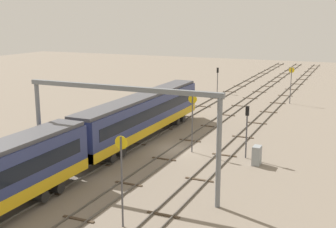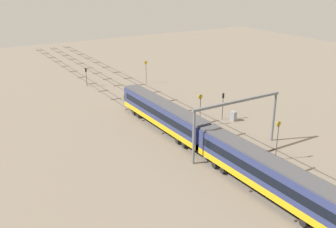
% 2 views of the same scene
% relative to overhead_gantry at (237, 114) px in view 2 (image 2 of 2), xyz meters
% --- Properties ---
extents(ground_plane, '(194.11, 194.11, 0.00)m').
position_rel_overhead_gantry_xyz_m(ground_plane, '(11.48, 0.07, -6.06)').
color(ground_plane, gray).
extents(track_near_foreground, '(178.11, 2.40, 0.16)m').
position_rel_overhead_gantry_xyz_m(track_near_foreground, '(11.48, -4.80, -5.99)').
color(track_near_foreground, '#59544C').
rests_on(track_near_foreground, ground).
extents(track_second_near, '(178.11, 2.40, 0.16)m').
position_rel_overhead_gantry_xyz_m(track_second_near, '(11.48, 0.07, -5.99)').
color(track_second_near, '#59544C').
rests_on(track_second_near, ground).
extents(track_with_train, '(178.11, 2.40, 0.16)m').
position_rel_overhead_gantry_xyz_m(track_with_train, '(11.48, 4.94, -5.99)').
color(track_with_train, '#59544C').
rests_on(track_with_train, ground).
extents(overhead_gantry, '(0.40, 16.06, 8.18)m').
position_rel_overhead_gantry_xyz_m(overhead_gantry, '(0.00, 0.00, 0.00)').
color(overhead_gantry, slate).
rests_on(overhead_gantry, ground).
extents(speed_sign_near_foreground, '(0.14, 0.87, 5.78)m').
position_rel_overhead_gantry_xyz_m(speed_sign_near_foreground, '(11.26, -1.53, -2.40)').
color(speed_sign_near_foreground, '#4C4C51').
rests_on(speed_sign_near_foreground, ground).
extents(speed_sign_mid_trackside, '(0.14, 0.83, 5.58)m').
position_rel_overhead_gantry_xyz_m(speed_sign_mid_trackside, '(40.55, -6.54, -2.56)').
color(speed_sign_mid_trackside, '#4C4C51').
rests_on(speed_sign_mid_trackside, ground).
extents(speed_sign_far_trackside, '(0.14, 0.86, 6.02)m').
position_rel_overhead_gantry_xyz_m(speed_sign_far_trackside, '(-5.28, -3.10, -2.28)').
color(speed_sign_far_trackside, '#4C4C51').
rests_on(speed_sign_far_trackside, ground).
extents(signal_light_trackside_approach, '(0.31, 0.32, 4.41)m').
position_rel_overhead_gantry_xyz_m(signal_light_trackside_approach, '(45.64, 6.77, -3.17)').
color(signal_light_trackside_approach, '#4C4C51').
rests_on(signal_light_trackside_approach, ground).
extents(signal_light_trackside_departure, '(0.31, 0.32, 5.04)m').
position_rel_overhead_gantry_xyz_m(signal_light_trackside_departure, '(11.60, -6.86, -2.80)').
color(signal_light_trackside_departure, '#4C4C51').
rests_on(signal_light_trackside_departure, ground).
extents(relay_cabinet, '(1.13, 0.70, 1.75)m').
position_rel_overhead_gantry_xyz_m(relay_cabinet, '(10.08, -8.23, -5.19)').
color(relay_cabinet, gray).
rests_on(relay_cabinet, ground).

